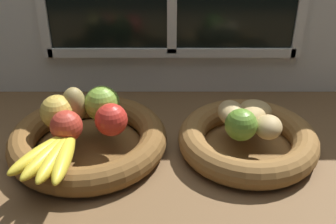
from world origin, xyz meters
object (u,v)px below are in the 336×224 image
(banana_bunch_front, at_px, (53,155))
(potato_large, at_px, (250,119))
(potato_back, at_px, (256,110))
(fruit_bowl_left, at_px, (88,140))
(apple_golden_left, at_px, (57,112))
(lime_near, at_px, (241,125))
(apple_red_front, at_px, (66,126))
(fruit_bowl_right, at_px, (248,140))
(potato_small, at_px, (268,127))
(apple_red_right, at_px, (111,120))
(apple_green_back, at_px, (102,104))
(potato_oblong, at_px, (231,113))
(pear_brown, at_px, (74,105))

(banana_bunch_front, distance_m, potato_large, 0.40)
(banana_bunch_front, bearing_deg, potato_back, 21.17)
(fruit_bowl_left, bearing_deg, potato_large, -0.00)
(apple_golden_left, xyz_separation_m, lime_near, (0.38, -0.05, -0.00))
(fruit_bowl_left, height_order, apple_red_front, apple_red_front)
(fruit_bowl_right, xyz_separation_m, banana_bunch_front, (-0.39, -0.11, 0.05))
(apple_red_front, height_order, lime_near, same)
(banana_bunch_front, bearing_deg, fruit_bowl_left, 69.53)
(apple_golden_left, bearing_deg, potato_small, -5.17)
(apple_red_right, bearing_deg, fruit_bowl_right, 4.07)
(fruit_bowl_right, bearing_deg, apple_golden_left, 178.89)
(apple_green_back, bearing_deg, apple_red_front, -126.94)
(fruit_bowl_left, bearing_deg, potato_back, 6.80)
(fruit_bowl_right, distance_m, lime_near, 0.08)
(apple_green_back, distance_m, potato_back, 0.33)
(fruit_bowl_left, relative_size, apple_golden_left, 4.74)
(fruit_bowl_left, xyz_separation_m, potato_small, (0.38, -0.03, 0.05))
(apple_red_right, distance_m, potato_oblong, 0.26)
(fruit_bowl_left, distance_m, apple_red_front, 0.08)
(pear_brown, bearing_deg, lime_near, -11.07)
(potato_small, height_order, potato_large, same)
(apple_golden_left, height_order, potato_back, apple_golden_left)
(apple_red_front, xyz_separation_m, pear_brown, (0.00, 0.07, 0.01))
(apple_golden_left, relative_size, lime_near, 1.09)
(potato_small, xyz_separation_m, lime_near, (-0.06, -0.01, 0.01))
(pear_brown, height_order, potato_large, pear_brown)
(fruit_bowl_right, height_order, apple_green_back, apple_green_back)
(apple_golden_left, bearing_deg, apple_red_front, -60.17)
(potato_back, height_order, lime_near, lime_near)
(potato_small, bearing_deg, fruit_bowl_right, 135.00)
(apple_red_right, height_order, potato_back, apple_red_right)
(apple_red_right, height_order, potato_oblong, apple_red_right)
(fruit_bowl_right, relative_size, potato_large, 3.75)
(apple_red_right, distance_m, apple_green_back, 0.06)
(potato_small, bearing_deg, fruit_bowl_left, 175.20)
(pear_brown, distance_m, potato_oblong, 0.34)
(apple_golden_left, relative_size, apple_green_back, 0.93)
(banana_bunch_front, relative_size, potato_large, 2.15)
(apple_golden_left, relative_size, potato_small, 1.14)
(apple_red_right, height_order, lime_near, apple_red_right)
(apple_red_front, height_order, potato_large, apple_red_front)
(apple_red_front, height_order, potato_oblong, apple_red_front)
(apple_golden_left, xyz_separation_m, potato_small, (0.44, -0.04, -0.01))
(banana_bunch_front, bearing_deg, apple_golden_left, 98.09)
(fruit_bowl_left, distance_m, apple_red_right, 0.09)
(apple_green_back, relative_size, potato_oblong, 0.92)
(pear_brown, bearing_deg, potato_large, -4.55)
(apple_golden_left, xyz_separation_m, apple_green_back, (0.09, 0.03, 0.00))
(apple_red_right, xyz_separation_m, banana_bunch_front, (-0.10, -0.09, -0.02))
(fruit_bowl_right, relative_size, potato_oblong, 3.60)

